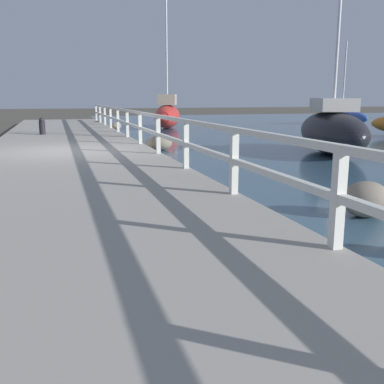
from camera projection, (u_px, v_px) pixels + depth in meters
name	position (u px, v px, depth m)	size (l,w,h in m)	color
ground_plane	(70.00, 161.00, 11.77)	(120.00, 120.00, 0.00)	#4C473D
dock_walkway	(70.00, 156.00, 11.74)	(4.39, 36.00, 0.28)	#9E998E
railing	(148.00, 124.00, 12.17)	(0.10, 32.50, 0.95)	silver
boulder_downstream	(161.00, 142.00, 14.16)	(0.68, 0.61, 0.51)	slate
boulder_upstream	(366.00, 199.00, 6.23)	(0.67, 0.60, 0.50)	slate
boulder_near_dock	(154.00, 143.00, 14.26)	(0.59, 0.53, 0.44)	gray
boulder_water_edge	(116.00, 126.00, 23.20)	(0.53, 0.48, 0.40)	slate
mooring_bollard	(42.00, 126.00, 16.80)	(0.22, 0.22, 0.63)	black
sailboat_black	(332.00, 130.00, 13.23)	(2.76, 4.82, 8.05)	black
sailboat_red	(167.00, 114.00, 24.59)	(2.78, 4.94, 7.02)	red
sailboat_blue	(342.00, 115.00, 27.50)	(1.46, 4.28, 4.91)	#2D4C9E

